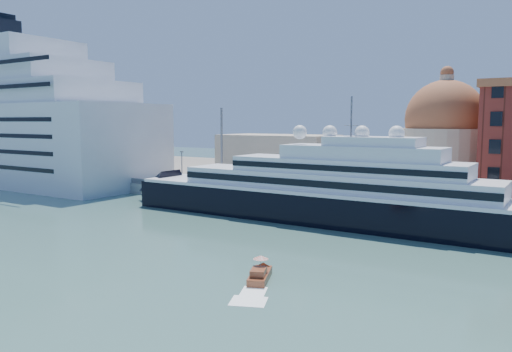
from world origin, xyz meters
The scene contains 9 objects.
ground centered at (0.00, 0.00, 0.00)m, with size 400.00×400.00×0.00m, color #39635B.
quay centered at (0.00, 34.00, 1.25)m, with size 180.00×10.00×2.50m, color gray.
land centered at (0.00, 75.00, 1.00)m, with size 260.00×72.00×2.00m, color slate.
quay_fence centered at (0.00, 29.50, 3.10)m, with size 180.00×0.10×1.20m, color slate.
superyacht centered at (6.33, 23.00, 4.38)m, with size 84.96×11.78×25.39m.
service_barge centered at (-54.84, 19.28, 0.73)m, with size 11.67×4.85×2.56m.
water_taxi centered at (17.59, -10.59, 0.67)m, with size 4.07×6.16×2.78m.
church centered at (6.39, 57.72, 10.91)m, with size 66.00×18.00×25.50m.
lamp_posts centered at (-12.67, 32.27, 9.84)m, with size 120.80×2.40×18.00m.
Camera 1 is at (46.36, -56.12, 17.64)m, focal length 35.00 mm.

